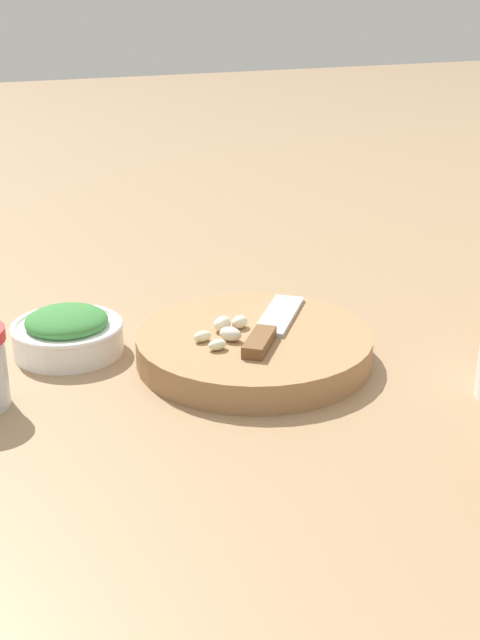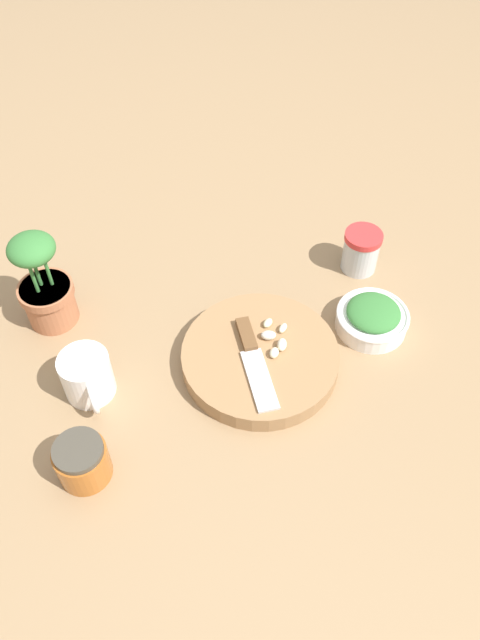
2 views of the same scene
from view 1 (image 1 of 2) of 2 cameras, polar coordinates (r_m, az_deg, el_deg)
name	(u,v)px [view 1 (image 1 of 2)]	position (r m, az deg, el deg)	size (l,w,h in m)	color
ground_plane	(259,376)	(0.94, 1.22, -3.59)	(5.00, 5.00, 0.00)	#997A56
cutting_board	(254,347)	(0.97, 0.91, -1.76)	(0.26, 0.26, 0.03)	#9E754C
chef_knife	(270,328)	(0.96, 1.95, -0.52)	(0.13, 0.16, 0.01)	brown
garlic_cloves	(225,331)	(0.95, -0.98, -0.68)	(0.07, 0.07, 0.02)	white
herb_bowl	(67,332)	(1.00, -10.99, -0.77)	(0.12, 0.12, 0.05)	white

